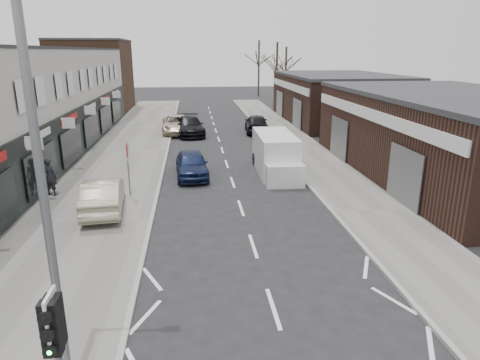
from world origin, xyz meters
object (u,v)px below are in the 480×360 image
object	(u,v)px
traffic_light	(55,338)
parked_car_right_b	(257,123)
warning_sign	(128,154)
parked_car_left_c	(177,124)
parked_car_left_a	(192,164)
parked_car_right_a	(274,144)
white_van	(276,155)
parked_car_left_b	(190,126)
street_lamp	(53,186)
sedan_on_pavement	(103,195)
pedestrian	(50,177)

from	to	relation	value
traffic_light	parked_car_right_b	world-z (taller)	traffic_light
warning_sign	parked_car_left_c	bearing A→B (deg)	84.13
parked_car_left_a	parked_car_right_a	distance (m)	7.55
white_van	parked_car_left_b	bearing A→B (deg)	112.58
street_lamp	parked_car_left_b	distance (m)	29.29
parked_car_left_b	parked_car_right_b	size ratio (longest dim) A/B	1.12
parked_car_left_b	parked_car_left_c	distance (m)	1.49
warning_sign	parked_car_left_a	world-z (taller)	warning_sign
warning_sign	parked_car_right_a	distance (m)	12.13
sedan_on_pavement	pedestrian	size ratio (longest dim) A/B	2.40
traffic_light	parked_car_right_a	size ratio (longest dim) A/B	0.72
warning_sign	parked_car_left_b	bearing A→B (deg)	79.87
warning_sign	parked_car_right_b	bearing A→B (deg)	62.54
traffic_light	parked_car_left_a	bearing A→B (deg)	82.80
street_lamp	parked_car_left_a	distance (m)	16.82
pedestrian	white_van	bearing A→B (deg)	-146.31
parked_car_left_a	warning_sign	bearing A→B (deg)	-134.13
traffic_light	street_lamp	bearing A→B (deg)	95.88
traffic_light	parked_car_left_c	xyz separation A→B (m)	(1.00, 31.14, -1.65)
parked_car_left_c	parked_car_left_a	bearing A→B (deg)	-87.95
pedestrian	parked_car_left_b	xyz separation A→B (m)	(6.73, 15.67, -0.28)
traffic_light	parked_car_right_b	xyz separation A→B (m)	(7.90, 30.68, -1.61)
parked_car_right_a	parked_car_left_c	bearing A→B (deg)	-50.27
street_lamp	parked_car_right_b	distance (m)	30.77
traffic_light	sedan_on_pavement	bearing A→B (deg)	97.82
parked_car_left_c	parked_car_right_a	bearing A→B (deg)	-54.73
parked_car_right_a	traffic_light	bearing A→B (deg)	72.07
traffic_light	pedestrian	xyz separation A→B (m)	(-4.60, 14.50, -1.36)
parked_car_left_b	warning_sign	bearing A→B (deg)	-105.40
parked_car_left_b	parked_car_right_a	xyz separation A→B (m)	(5.77, -7.79, -0.07)
warning_sign	sedan_on_pavement	xyz separation A→B (m)	(-0.89, -1.98, -1.34)
street_lamp	parked_car_right_a	size ratio (longest dim) A/B	1.86
sedan_on_pavement	parked_car_left_a	size ratio (longest dim) A/B	1.04
street_lamp	pedestrian	xyz separation A→B (m)	(-4.48, 13.28, -3.56)
traffic_light	parked_car_right_b	bearing A→B (deg)	75.56
street_lamp	pedestrian	bearing A→B (deg)	108.63
street_lamp	white_van	distance (m)	18.31
parked_car_left_a	parked_car_left_b	xyz separation A→B (m)	(-0.07, 12.75, 0.03)
white_van	parked_car_left_a	world-z (taller)	white_van
warning_sign	pedestrian	distance (m)	4.04
white_van	pedestrian	xyz separation A→B (m)	(-11.68, -3.18, -0.02)
white_van	parked_car_left_b	distance (m)	13.44
pedestrian	parked_car_right_a	xyz separation A→B (m)	(12.50, 7.88, -0.35)
traffic_light	sedan_on_pavement	size ratio (longest dim) A/B	0.69
traffic_light	parked_car_left_a	size ratio (longest dim) A/B	0.71
traffic_light	parked_car_right_a	world-z (taller)	traffic_light
street_lamp	pedestrian	size ratio (longest dim) A/B	4.27
traffic_light	warning_sign	world-z (taller)	traffic_light
parked_car_left_a	parked_car_right_a	world-z (taller)	parked_car_left_a
parked_car_left_c	parked_car_right_b	xyz separation A→B (m)	(6.90, -0.46, 0.04)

